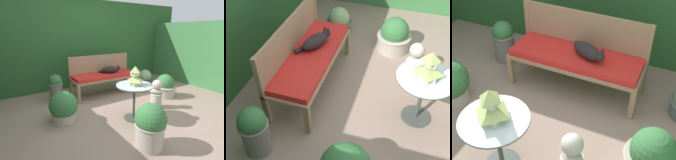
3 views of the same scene
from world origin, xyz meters
TOP-DOWN VIEW (x-y plane):
  - ground at (0.00, 0.00)m, footprint 30.00×30.00m
  - garden_bench at (0.06, 1.11)m, footprint 1.60×0.55m
  - bench_backrest at (0.06, 1.37)m, footprint 1.60×0.06m
  - cat at (0.22, 1.11)m, footprint 0.47×0.38m
  - patio_table at (-0.12, -0.25)m, footprint 0.63×0.63m
  - pagoda_birdhouse at (-0.12, -0.25)m, footprint 0.24×0.24m
  - garden_bust at (0.55, -0.12)m, footprint 0.31×0.31m
  - potted_plant_table_far at (1.18, 0.24)m, footprint 0.51×0.51m
  - potted_plant_hedge_corner at (1.41, 1.18)m, footprint 0.43×0.43m
  - potted_plant_path_edge at (-1.07, 1.29)m, footprint 0.31×0.31m

SIDE VIEW (x-z plane):
  - ground at x=0.00m, z-range 0.00..0.00m
  - potted_plant_hedge_corner at x=1.41m, z-range -0.03..0.41m
  - potted_plant_table_far at x=1.18m, z-range -0.03..0.50m
  - garden_bust at x=0.55m, z-range -0.01..0.57m
  - potted_plant_path_edge at x=-1.07m, z-range 0.01..0.60m
  - garden_bench at x=0.06m, z-range 0.18..0.68m
  - patio_table at x=-0.12m, z-range 0.18..0.80m
  - cat at x=0.22m, z-range 0.48..0.69m
  - bench_backrest at x=0.06m, z-range 0.20..1.13m
  - pagoda_birdhouse at x=-0.12m, z-range 0.60..0.92m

